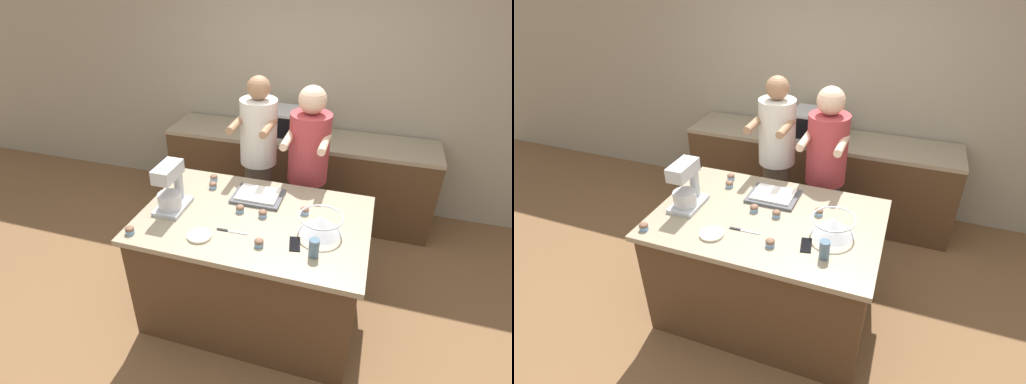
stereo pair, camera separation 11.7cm
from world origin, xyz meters
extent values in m
plane|color=brown|center=(0.00, 0.00, 0.00)|extent=(16.00, 16.00, 0.00)
cube|color=gray|center=(0.00, 1.93, 1.35)|extent=(10.00, 0.06, 2.70)
cube|color=#4C331E|center=(0.00, 0.00, 0.44)|extent=(1.56, 1.01, 0.88)
cube|color=gray|center=(0.00, 0.00, 0.90)|extent=(1.63, 1.08, 0.04)
cube|color=#4C331E|center=(0.00, 1.58, 0.43)|extent=(2.80, 0.60, 0.87)
cube|color=gray|center=(0.00, 1.58, 0.89)|extent=(2.80, 0.60, 0.04)
cylinder|color=brown|center=(-0.22, 0.82, 0.47)|extent=(0.25, 0.25, 0.93)
cylinder|color=silver|center=(-0.22, 0.82, 1.22)|extent=(0.32, 0.32, 0.57)
sphere|color=#936B4C|center=(-0.22, 0.82, 1.60)|extent=(0.20, 0.20, 0.20)
cylinder|color=#936B4C|center=(-0.35, 0.65, 1.34)|extent=(0.06, 0.34, 0.06)
cylinder|color=#936B4C|center=(-0.08, 0.65, 1.34)|extent=(0.06, 0.34, 0.06)
cylinder|color=#33384C|center=(0.23, 0.82, 0.42)|extent=(0.27, 0.27, 0.83)
cylinder|color=#A8383D|center=(0.23, 0.82, 1.13)|extent=(0.34, 0.34, 0.60)
sphere|color=#DBB293|center=(0.23, 0.82, 1.55)|extent=(0.23, 0.23, 0.23)
cylinder|color=#DBB293|center=(0.08, 0.65, 1.26)|extent=(0.06, 0.34, 0.06)
cylinder|color=#DBB293|center=(0.37, 0.65, 1.26)|extent=(0.06, 0.34, 0.06)
cube|color=#B2B7BC|center=(-0.61, -0.06, 0.93)|extent=(0.20, 0.30, 0.03)
cylinder|color=#B2B7BC|center=(-0.61, 0.06, 1.06)|extent=(0.07, 0.07, 0.23)
cube|color=#B2B7BC|center=(-0.61, -0.07, 1.23)|extent=(0.13, 0.26, 0.10)
cylinder|color=#BCBCC1|center=(-0.61, -0.10, 1.00)|extent=(0.17, 0.17, 0.11)
cone|color=#BCBCC1|center=(0.48, -0.03, 0.98)|extent=(0.29, 0.29, 0.13)
torus|color=#BCBCC1|center=(0.48, -0.03, 1.04)|extent=(0.30, 0.30, 0.01)
cube|color=#4C4C51|center=(-0.05, 0.26, 0.93)|extent=(0.38, 0.29, 0.02)
cube|color=white|center=(-0.05, 0.26, 0.95)|extent=(0.31, 0.23, 0.02)
cube|color=#B7B7BC|center=(-0.05, 1.58, 1.04)|extent=(0.47, 0.38, 0.26)
cube|color=black|center=(-0.10, 1.39, 1.04)|extent=(0.32, 0.01, 0.21)
cube|color=#2D2D2D|center=(0.11, 1.39, 1.04)|extent=(0.09, 0.01, 0.21)
cube|color=black|center=(0.35, -0.22, 0.92)|extent=(0.10, 0.15, 0.01)
cube|color=black|center=(0.35, -0.22, 0.93)|extent=(0.09, 0.14, 0.00)
cylinder|color=slate|center=(0.48, -0.29, 0.98)|extent=(0.07, 0.07, 0.13)
cylinder|color=beige|center=(-0.28, -0.33, 0.93)|extent=(0.17, 0.17, 0.02)
cube|color=#BCBCC1|center=(-0.05, -0.21, 0.92)|extent=(0.14, 0.02, 0.01)
cube|color=black|center=(-0.16, -0.21, 0.92)|extent=(0.08, 0.02, 0.01)
cylinder|color=#759EC6|center=(0.13, -0.30, 0.93)|extent=(0.06, 0.06, 0.03)
ellipsoid|color=brown|center=(0.13, -0.30, 0.96)|extent=(0.06, 0.06, 0.04)
cylinder|color=#759EC6|center=(-0.44, 0.30, 0.93)|extent=(0.06, 0.06, 0.03)
ellipsoid|color=brown|center=(-0.44, 0.30, 0.96)|extent=(0.06, 0.06, 0.04)
cylinder|color=#759EC6|center=(0.34, 0.15, 0.93)|extent=(0.06, 0.06, 0.03)
ellipsoid|color=brown|center=(0.34, 0.15, 0.96)|extent=(0.06, 0.06, 0.04)
cylinder|color=#759EC6|center=(-0.12, 0.04, 0.93)|extent=(0.06, 0.06, 0.03)
ellipsoid|color=brown|center=(-0.12, 0.04, 0.96)|extent=(0.06, 0.06, 0.04)
cylinder|color=#759EC6|center=(0.06, 0.03, 0.93)|extent=(0.06, 0.06, 0.03)
ellipsoid|color=brown|center=(0.06, 0.03, 0.96)|extent=(0.06, 0.06, 0.04)
cylinder|color=#759EC6|center=(-0.48, 0.41, 0.93)|extent=(0.06, 0.06, 0.03)
ellipsoid|color=brown|center=(-0.48, 0.41, 0.96)|extent=(0.06, 0.06, 0.04)
cylinder|color=#759EC6|center=(-0.74, -0.43, 0.93)|extent=(0.06, 0.06, 0.03)
ellipsoid|color=brown|center=(-0.74, -0.43, 0.96)|extent=(0.06, 0.06, 0.04)
camera|label=1|loc=(0.72, -2.24, 2.54)|focal=28.00mm
camera|label=2|loc=(0.83, -2.20, 2.54)|focal=28.00mm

